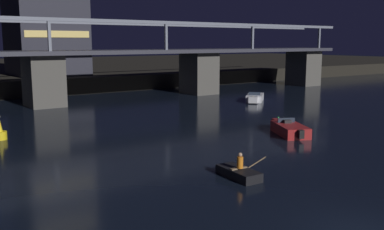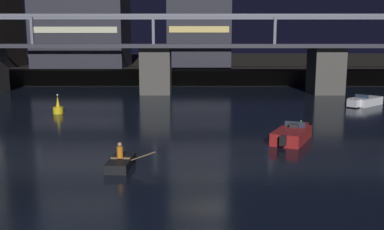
{
  "view_description": "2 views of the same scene",
  "coord_description": "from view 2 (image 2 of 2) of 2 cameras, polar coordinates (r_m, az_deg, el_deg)",
  "views": [
    {
      "loc": [
        -13.58,
        -8.71,
        6.93
      ],
      "look_at": [
        5.91,
        19.52,
        1.18
      ],
      "focal_mm": 40.83,
      "sensor_mm": 36.0,
      "label": 1
    },
    {
      "loc": [
        4.4,
        -13.74,
        6.48
      ],
      "look_at": [
        4.45,
        14.07,
        1.65
      ],
      "focal_mm": 40.6,
      "sensor_mm": 36.0,
      "label": 2
    }
  ],
  "objects": [
    {
      "name": "speedboat_near_center",
      "position": [
        28.97,
        12.95,
        -2.49
      ],
      "size": [
        3.39,
        4.95,
        1.16
      ],
      "color": "maroon",
      "rests_on": "ground"
    },
    {
      "name": "speedboat_mid_left",
      "position": [
        46.71,
        21.6,
        1.69
      ],
      "size": [
        4.5,
        4.27,
        1.16
      ],
      "color": "silver",
      "rests_on": "ground"
    },
    {
      "name": "dinghy_with_paddler",
      "position": [
        22.68,
        -9.46,
        -6.17
      ],
      "size": [
        2.42,
        2.65,
        1.36
      ],
      "color": "black",
      "rests_on": "ground"
    },
    {
      "name": "river_bridge",
      "position": [
        53.28,
        -4.88,
        7.2
      ],
      "size": [
        88.87,
        6.4,
        9.38
      ],
      "color": "#4C4944",
      "rests_on": "ground"
    },
    {
      "name": "far_riverbank",
      "position": [
        101.29,
        -2.61,
        6.79
      ],
      "size": [
        240.0,
        80.0,
        2.2
      ],
      "primitive_type": "cube",
      "color": "black",
      "rests_on": "ground"
    },
    {
      "name": "channel_buoy",
      "position": [
        40.32,
        -17.28,
        0.83
      ],
      "size": [
        0.9,
        0.9,
        1.76
      ],
      "color": "yellow",
      "rests_on": "ground"
    }
  ]
}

